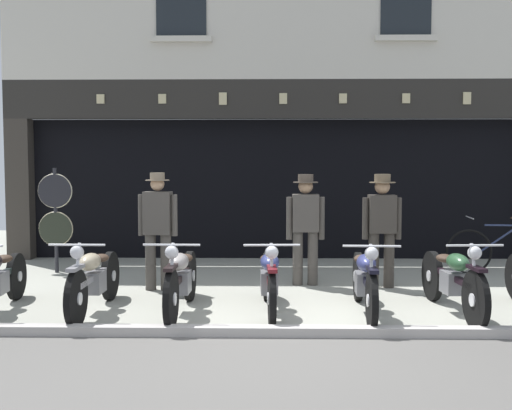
# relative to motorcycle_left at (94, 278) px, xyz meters

# --- Properties ---
(ground) EXTENTS (22.19, 22.00, 0.18)m
(ground) POSITION_rel_motorcycle_left_xyz_m (2.34, -2.01, -0.46)
(ground) COLOR gray
(shop_facade) EXTENTS (10.49, 4.42, 6.29)m
(shop_facade) POSITION_rel_motorcycle_left_xyz_m (2.34, 5.98, 1.29)
(shop_facade) COLOR black
(shop_facade) RESTS_ON ground
(motorcycle_left) EXTENTS (0.62, 2.00, 0.91)m
(motorcycle_left) POSITION_rel_motorcycle_left_xyz_m (0.00, 0.00, 0.00)
(motorcycle_left) COLOR black
(motorcycle_left) RESTS_ON ground
(motorcycle_center_left) EXTENTS (0.62, 2.02, 0.92)m
(motorcycle_center_left) POSITION_rel_motorcycle_left_xyz_m (1.04, -0.02, 0.00)
(motorcycle_center_left) COLOR black
(motorcycle_center_left) RESTS_ON ground
(motorcycle_center) EXTENTS (0.62, 1.94, 0.90)m
(motorcycle_center) POSITION_rel_motorcycle_left_xyz_m (2.09, 0.06, -0.01)
(motorcycle_center) COLOR black
(motorcycle_center) RESTS_ON ground
(motorcycle_center_right) EXTENTS (0.62, 2.04, 0.91)m
(motorcycle_center_right) POSITION_rel_motorcycle_left_xyz_m (3.21, 0.00, -0.00)
(motorcycle_center_right) COLOR black
(motorcycle_center_right) RESTS_ON ground
(motorcycle_right) EXTENTS (0.62, 2.06, 0.92)m
(motorcycle_right) POSITION_rel_motorcycle_left_xyz_m (4.26, 0.02, 0.00)
(motorcycle_right) COLOR black
(motorcycle_right) RESTS_ON ground
(salesman_left) EXTENTS (0.56, 0.33, 1.65)m
(salesman_left) POSITION_rel_motorcycle_left_xyz_m (0.53, 1.33, 0.49)
(salesman_left) COLOR #47423D
(salesman_left) RESTS_ON ground
(shopkeeper_center) EXTENTS (0.56, 0.36, 1.63)m
(shopkeeper_center) POSITION_rel_motorcycle_left_xyz_m (2.62, 1.74, 0.48)
(shopkeeper_center) COLOR #47423D
(shopkeeper_center) RESTS_ON ground
(salesman_right) EXTENTS (0.56, 0.37, 1.63)m
(salesman_right) POSITION_rel_motorcycle_left_xyz_m (3.70, 1.57, 0.49)
(salesman_right) COLOR #38332D
(salesman_right) RESTS_ON ground
(tyre_sign_pole) EXTENTS (0.56, 0.06, 1.71)m
(tyre_sign_pole) POSITION_rel_motorcycle_left_xyz_m (-1.39, 2.69, 0.59)
(tyre_sign_pole) COLOR #232328
(tyre_sign_pole) RESTS_ON ground
(advert_board_near) EXTENTS (0.70, 0.03, 1.05)m
(advert_board_near) POSITION_rel_motorcycle_left_xyz_m (4.07, 4.37, 1.39)
(advert_board_near) COLOR silver
(advert_board_far) EXTENTS (0.75, 0.03, 0.99)m
(advert_board_far) POSITION_rel_motorcycle_left_xyz_m (5.05, 4.37, 1.29)
(advert_board_far) COLOR beige
(leaning_bicycle) EXTENTS (1.77, 0.50, 0.96)m
(leaning_bicycle) POSITION_rel_motorcycle_left_xyz_m (5.86, 2.70, -0.03)
(leaning_bicycle) COLOR black
(leaning_bicycle) RESTS_ON ground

